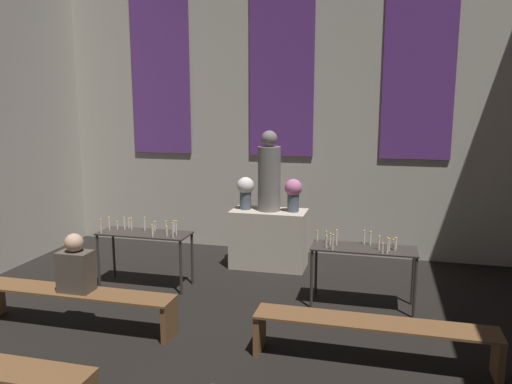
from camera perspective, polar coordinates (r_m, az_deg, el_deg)
wall_back at (r=8.30m, az=3.02°, el=10.72°), size 7.76×0.16×5.09m
altar at (r=7.65m, az=1.48°, el=-5.35°), size 1.13×0.58×0.88m
statue at (r=7.45m, az=1.52°, el=2.01°), size 0.34×0.34×1.20m
flower_vase_left at (r=7.58m, az=-1.21°, el=0.19°), size 0.26×0.26×0.49m
flower_vase_right at (r=7.42m, az=4.28°, el=-0.05°), size 0.26×0.26×0.49m
candle_rack_left at (r=6.97m, az=-12.59°, el=-5.26°), size 1.26×0.46×0.96m
candle_rack_right at (r=6.26m, az=12.17°, el=-7.03°), size 1.26×0.46×0.95m
pew_back_left at (r=6.02m, az=-19.84°, el=-11.50°), size 2.29×0.36×0.43m
pew_back_right at (r=5.08m, az=13.19°, el=-15.30°), size 2.29×0.36×0.43m
person_seated at (r=5.88m, az=-19.92°, el=-7.98°), size 0.36×0.24×0.65m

